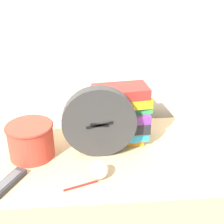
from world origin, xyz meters
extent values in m
cube|color=silver|center=(0.00, 0.66, 1.20)|extent=(6.00, 0.04, 2.40)
cube|color=tan|center=(0.00, 0.29, 0.36)|extent=(1.40, 0.59, 0.73)
cylinder|color=#333333|center=(0.03, 0.30, 0.87)|extent=(0.29, 0.05, 0.29)
cylinder|color=white|center=(0.03, 0.28, 0.87)|extent=(0.26, 0.01, 0.26)
cube|color=black|center=(0.03, 0.27, 0.87)|extent=(0.07, 0.01, 0.02)
cube|color=black|center=(0.03, 0.27, 0.87)|extent=(0.11, 0.01, 0.03)
cylinder|color=black|center=(0.03, 0.27, 0.87)|extent=(0.01, 0.01, 0.01)
cube|color=orange|center=(0.12, 0.42, 0.74)|extent=(0.23, 0.18, 0.03)
cube|color=#2D9ED1|center=(0.14, 0.40, 0.77)|extent=(0.20, 0.18, 0.04)
cube|color=#232328|center=(0.15, 0.39, 0.81)|extent=(0.19, 0.16, 0.04)
cube|color=#7A3899|center=(0.15, 0.40, 0.85)|extent=(0.19, 0.19, 0.04)
cube|color=green|center=(0.15, 0.41, 0.89)|extent=(0.21, 0.12, 0.03)
cube|color=yellow|center=(0.13, 0.42, 0.92)|extent=(0.24, 0.21, 0.04)
cube|color=red|center=(0.13, 0.39, 0.96)|extent=(0.24, 0.15, 0.04)
cylinder|color=#C63D2D|center=(-0.24, 0.31, 0.80)|extent=(0.18, 0.18, 0.14)
torus|color=#9F3024|center=(-0.24, 0.31, 0.86)|extent=(0.19, 0.19, 0.01)
cube|color=#333338|center=(-0.30, 0.12, 0.74)|extent=(0.12, 0.17, 0.02)
cube|color=#59595E|center=(-0.30, 0.12, 0.75)|extent=(0.08, 0.13, 0.00)
sphere|color=white|center=(0.02, 0.14, 0.76)|extent=(0.07, 0.07, 0.07)
cylinder|color=#B21E1E|center=(-0.04, 0.09, 0.73)|extent=(0.12, 0.05, 0.01)
camera|label=1|loc=(0.00, -0.78, 1.46)|focal=50.00mm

